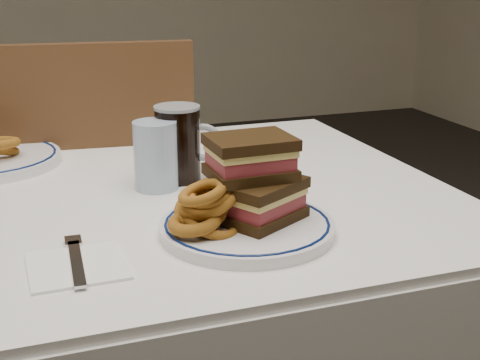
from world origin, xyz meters
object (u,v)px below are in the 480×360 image
object	(u,v)px
chair_far	(97,221)
beer_mug	(179,143)
main_plate	(247,227)
reuben_sandwich	(255,178)

from	to	relation	value
chair_far	beer_mug	distance (m)	0.52
chair_far	main_plate	bearing A→B (deg)	-78.72
main_plate	reuben_sandwich	xyz separation A→B (m)	(0.02, 0.01, 0.07)
main_plate	beer_mug	world-z (taller)	beer_mug
main_plate	reuben_sandwich	bearing A→B (deg)	35.17
chair_far	beer_mug	xyz separation A→B (m)	(0.11, -0.41, 0.29)
main_plate	beer_mug	size ratio (longest dim) A/B	1.87
chair_far	reuben_sandwich	xyz separation A→B (m)	(0.16, -0.68, 0.30)
chair_far	main_plate	world-z (taller)	chair_far
main_plate	reuben_sandwich	size ratio (longest dim) A/B	1.70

